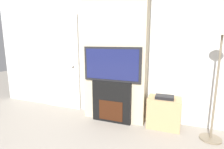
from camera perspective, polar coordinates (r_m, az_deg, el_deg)
The scene contains 7 objects.
wall_back at distance 3.40m, azimuth 2.06°, elevation 8.59°, with size 6.00×0.06×2.70m.
chimney_breast at distance 3.23m, azimuth 0.99°, elevation 8.47°, with size 1.18×0.31×2.70m.
fireplace at distance 3.27m, azimuth -0.01°, elevation -8.85°, with size 0.73×0.15×0.77m.
television at distance 3.10m, azimuth -0.02°, elevation 3.35°, with size 1.07×0.07×0.62m.
floor_lamp at distance 2.91m, azimuth 31.23°, elevation -0.31°, with size 0.31×0.31×1.67m.
media_stand at distance 3.22m, azimuth 16.55°, elevation -11.68°, with size 0.55×0.37×0.58m.
entry_door at distance 4.00m, azimuth -16.35°, elevation 3.57°, with size 0.91×0.09×2.02m.
Camera 1 is at (1.08, -1.19, 1.49)m, focal length 28.00 mm.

